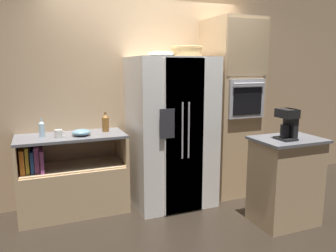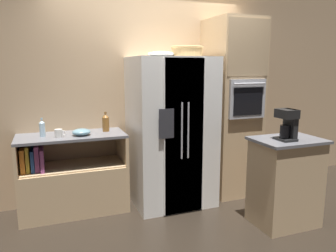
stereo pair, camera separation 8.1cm
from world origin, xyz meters
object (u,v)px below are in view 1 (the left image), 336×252
Objects in this scene: mug at (59,134)px; coffee_maker at (288,123)px; bottle_tall at (105,123)px; bottle_short at (42,129)px; refrigerator at (171,132)px; wall_oven at (230,108)px; mixing_bowl at (81,132)px; fruit_bowl at (161,54)px; wicker_basket at (187,51)px.

coffee_maker reaches higher than mug.
bottle_tall is 1.11× the size of bottle_short.
wall_oven is (0.87, 0.06, 0.25)m from refrigerator.
wall_oven reaches higher than mixing_bowl.
refrigerator is 0.93m from fruit_bowl.
wall_oven reaches higher than wicker_basket.
wall_oven reaches higher than fruit_bowl.
wicker_basket reaches higher than refrigerator.
mixing_bowl is (-0.91, 0.10, -0.86)m from fruit_bowl.
refrigerator reaches higher than mug.
coffee_maker is (-0.01, -1.09, -0.03)m from wall_oven.
coffee_maker is (2.15, -1.07, 0.15)m from mug.
mug is (0.17, -0.11, -0.05)m from bottle_short.
wicker_basket reaches higher than bottle_tall.
mug is (-1.15, 0.07, -0.86)m from fruit_bowl.
bottle_short is at bearing 169.23° from mixing_bowl.
wall_oven is at bearing 0.71° from mug.
wall_oven reaches higher than bottle_tall.
mixing_bowl is (-1.06, 0.06, 0.06)m from refrigerator.
bottle_tall is 2.03m from coffee_maker.
wicker_basket is at bearing -6.96° from bottle_short.
wall_oven is at bearing 9.88° from wicker_basket.
refrigerator is at bearing -1.49° from mug.
mixing_bowl is (0.41, -0.08, -0.06)m from bottle_short.
bottle_tall is 1.14× the size of mixing_bowl.
wall_oven is at bearing 5.67° from fruit_bowl.
bottle_tall is (-1.63, 0.13, -0.12)m from wall_oven.
mug is 0.24m from mixing_bowl.
refrigerator is 1.36m from coffee_maker.
coffee_maker is at bearing -44.81° from fruit_bowl.
wall_oven is 2.34m from bottle_short.
mixing_bowl is at bearing 179.96° from wall_oven.
fruit_bowl is at bearing -6.37° from mixing_bowl.
mug is (-2.17, -0.03, -0.18)m from wall_oven.
fruit_bowl is at bearing 135.19° from coffee_maker.
mixing_bowl is (-0.30, -0.13, -0.07)m from bottle_tall.
mixing_bowl is at bearing -10.77° from bottle_short.
mixing_bowl is (0.24, 0.03, -0.01)m from mug.
fruit_bowl is 1.56m from bottle_short.
bottle_short reaches higher than mug.
bottle_tall is 0.73× the size of coffee_maker.
wicker_basket is 1.40m from coffee_maker.
mug is 2.41m from coffee_maker.
wall_oven reaches higher than bottle_short.
wicker_basket is at bearing -3.73° from fruit_bowl.
mug is (-1.30, 0.03, 0.07)m from refrigerator.
wall_oven reaches higher than coffee_maker.
wall_oven is 1.22m from fruit_bowl.
bottle_short is 0.20m from mug.
wicker_basket reaches higher than coffee_maker.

